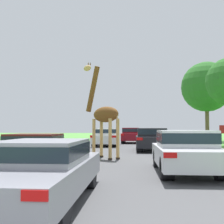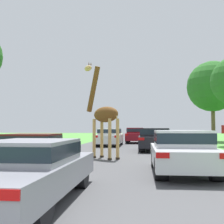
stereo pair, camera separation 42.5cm
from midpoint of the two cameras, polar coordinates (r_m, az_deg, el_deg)
road at (r=30.58m, az=2.09°, el=-6.02°), size 8.01×120.00×0.00m
giraffe_near_road at (r=13.76m, az=-2.70°, el=-0.30°), size 2.19×2.11×4.96m
car_lead_maroon at (r=5.90m, az=-16.10°, el=-10.92°), size 1.74×4.80×1.23m
car_queue_right at (r=27.75m, az=3.35°, el=-4.66°), size 1.75×4.23×1.50m
car_queue_left at (r=18.40m, az=7.40°, el=-5.41°), size 1.99×4.05×1.46m
car_far_ahead at (r=9.59m, az=13.49°, el=-7.52°), size 1.91×4.36×1.40m
car_verge_right at (r=11.02m, az=-16.55°, el=-7.25°), size 1.97×3.97×1.26m
car_rear_follower at (r=23.28m, az=-1.75°, el=-5.01°), size 1.96×4.64×1.44m
tree_right_cluster at (r=33.58m, az=18.31°, el=4.85°), size 5.65×5.65×8.96m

